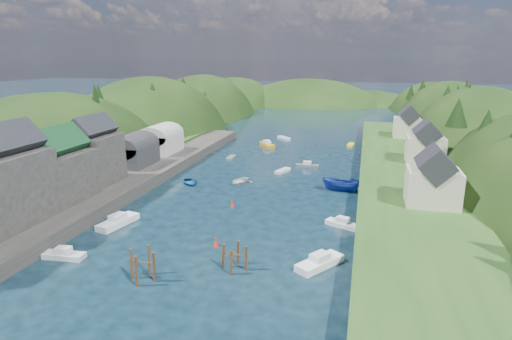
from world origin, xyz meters
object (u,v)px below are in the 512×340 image
(piling_cluster_near, at_px, (143,268))
(channel_buoy_near, at_px, (216,242))
(channel_buoy_far, at_px, (232,203))
(piling_cluster_far, at_px, (235,259))

(piling_cluster_near, bearing_deg, channel_buoy_near, 64.90)
(channel_buoy_near, bearing_deg, channel_buoy_far, 99.29)
(piling_cluster_near, relative_size, channel_buoy_near, 3.59)
(piling_cluster_near, xyz_separation_m, channel_buoy_near, (4.54, 9.68, -0.92))
(piling_cluster_near, relative_size, piling_cluster_far, 1.16)
(channel_buoy_far, bearing_deg, piling_cluster_near, -95.35)
(channel_buoy_near, xyz_separation_m, channel_buoy_far, (-2.31, 14.10, 0.00))
(channel_buoy_near, distance_m, channel_buoy_far, 14.29)
(channel_buoy_far, bearing_deg, channel_buoy_near, -80.71)
(piling_cluster_near, height_order, channel_buoy_near, piling_cluster_near)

